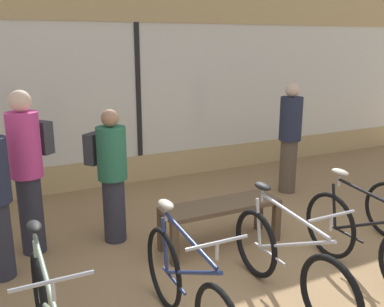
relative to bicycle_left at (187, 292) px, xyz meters
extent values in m
plane|color=#99754C|center=(1.00, 0.11, -0.40)|extent=(24.00, 24.00, 0.00)
cube|color=tan|center=(1.00, 3.96, -0.18)|extent=(12.00, 0.08, 0.45)
cube|color=silver|center=(1.00, 3.96, 1.12)|extent=(12.00, 0.04, 2.15)
cube|color=tan|center=(1.00, 3.96, 2.50)|extent=(12.00, 0.08, 0.60)
cube|color=black|center=(1.00, 3.93, 1.12)|extent=(0.08, 0.02, 2.15)
torus|color=black|center=(-1.04, 0.52, -0.04)|extent=(0.05, 0.72, 0.72)
cylinder|color=gray|center=(-1.04, 0.48, 0.20)|extent=(0.03, 0.11, 0.49)
cylinder|color=gray|center=(-1.04, -0.01, 0.47)|extent=(0.03, 0.90, 0.10)
cylinder|color=#B2B2B7|center=(-1.04, 0.44, 0.51)|extent=(0.02, 0.02, 0.14)
ellipsoid|color=black|center=(-1.04, 0.44, 0.59)|extent=(0.11, 0.22, 0.06)
cylinder|color=#B2B2B7|center=(-1.04, -0.46, 0.57)|extent=(0.02, 0.02, 0.12)
cylinder|color=#ADADB2|center=(-1.04, -0.46, 0.63)|extent=(0.46, 0.02, 0.02)
torus|color=black|center=(0.00, 0.49, -0.04)|extent=(0.04, 0.73, 0.73)
cylinder|color=navy|center=(0.00, -0.05, 0.20)|extent=(0.03, 0.94, 0.51)
cylinder|color=navy|center=(0.00, 0.45, 0.20)|extent=(0.03, 0.11, 0.49)
cylinder|color=navy|center=(0.00, -0.02, 0.48)|extent=(0.03, 0.87, 0.10)
cylinder|color=navy|center=(0.00, 0.26, -0.04)|extent=(0.03, 0.45, 0.03)
cylinder|color=#B2B2B7|center=(0.00, 0.41, 0.51)|extent=(0.02, 0.02, 0.14)
ellipsoid|color=#B2A893|center=(0.00, 0.41, 0.59)|extent=(0.11, 0.22, 0.06)
cylinder|color=#B2B2B7|center=(0.00, -0.46, 0.57)|extent=(0.02, 0.02, 0.12)
cylinder|color=#ADADB2|center=(0.00, -0.46, 0.63)|extent=(0.46, 0.02, 0.02)
torus|color=black|center=(1.02, 0.56, -0.06)|extent=(0.06, 0.69, 0.69)
torus|color=black|center=(1.02, -0.49, -0.06)|extent=(0.06, 0.69, 0.69)
cylinder|color=#BCBCC1|center=(1.02, -0.01, 0.18)|extent=(0.03, 0.97, 0.51)
cylinder|color=#BCBCC1|center=(1.02, 0.52, 0.18)|extent=(0.03, 0.11, 0.49)
cylinder|color=#BCBCC1|center=(1.02, 0.02, 0.46)|extent=(0.03, 0.90, 0.10)
cylinder|color=#BCBCC1|center=(1.02, 0.32, -0.06)|extent=(0.03, 0.47, 0.03)
cylinder|color=#B2B2B7|center=(1.02, 0.48, 0.49)|extent=(0.02, 0.02, 0.14)
ellipsoid|color=black|center=(1.02, 0.48, 0.57)|extent=(0.11, 0.22, 0.06)
cylinder|color=#B2B2B7|center=(1.02, -0.43, 0.55)|extent=(0.02, 0.02, 0.12)
cylinder|color=#ADADB2|center=(1.02, -0.43, 0.61)|extent=(0.46, 0.02, 0.02)
torus|color=black|center=(1.98, 0.53, -0.04)|extent=(0.05, 0.73, 0.73)
cylinder|color=black|center=(1.98, -0.03, 0.20)|extent=(0.03, 0.96, 0.51)
cylinder|color=black|center=(1.98, 0.49, 0.20)|extent=(0.03, 0.11, 0.49)
cylinder|color=black|center=(1.98, 0.00, 0.48)|extent=(0.03, 0.89, 0.10)
cylinder|color=black|center=(1.98, 0.29, -0.04)|extent=(0.03, 0.46, 0.03)
cylinder|color=#B2B2B7|center=(1.98, 0.45, 0.51)|extent=(0.02, 0.02, 0.14)
ellipsoid|color=#B2A893|center=(1.98, 0.45, 0.59)|extent=(0.11, 0.22, 0.06)
cube|color=brown|center=(1.03, 1.27, 0.09)|extent=(1.40, 0.44, 0.05)
cube|color=brown|center=(0.37, 1.09, -0.17)|extent=(0.08, 0.08, 0.47)
cube|color=brown|center=(1.69, 1.09, -0.17)|extent=(0.08, 0.08, 0.47)
cube|color=brown|center=(0.37, 1.45, -0.17)|extent=(0.08, 0.08, 0.47)
cube|color=brown|center=(1.69, 1.45, -0.17)|extent=(0.08, 0.08, 0.47)
cylinder|color=#2D2D38|center=(-0.93, 2.07, 0.04)|extent=(0.36, 0.36, 0.89)
cylinder|color=#D13D84|center=(-0.93, 2.07, 0.84)|extent=(0.47, 0.47, 0.71)
sphere|color=beige|center=(-0.93, 2.07, 1.31)|extent=(0.23, 0.23, 0.23)
cube|color=#38383D|center=(-0.74, 2.21, 0.88)|extent=(0.25, 0.28, 0.36)
cylinder|color=brown|center=(2.91, 2.42, 0.02)|extent=(0.30, 0.30, 0.84)
cylinder|color=#23283D|center=(2.91, 2.42, 0.77)|extent=(0.39, 0.39, 0.66)
sphere|color=beige|center=(2.91, 2.42, 1.21)|extent=(0.22, 0.22, 0.22)
cylinder|color=#2D2D38|center=(-0.02, 1.95, -0.02)|extent=(0.37, 0.37, 0.77)
cylinder|color=#286647|center=(-0.02, 1.95, 0.67)|extent=(0.48, 0.48, 0.61)
sphere|color=#9E7051|center=(-0.02, 1.95, 1.08)|extent=(0.20, 0.20, 0.20)
cube|color=#38383D|center=(-0.17, 2.14, 0.70)|extent=(0.28, 0.26, 0.36)
camera|label=1|loc=(-1.27, -2.68, 1.91)|focal=40.00mm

